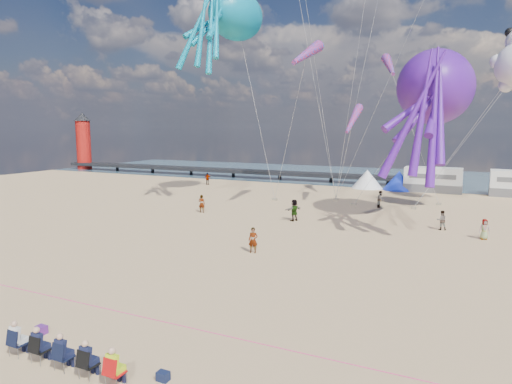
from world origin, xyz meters
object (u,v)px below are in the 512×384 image
(beachgoer_6, at_px, (484,229))
(cooler_navy, at_px, (163,376))
(standing_person, at_px, (253,240))
(motorhome_0, at_px, (433,180))
(sandbag_a, at_px, (275,199))
(windsock_mid, at_px, (389,66))
(beachgoer_5, at_px, (202,204))
(beachgoer_7, at_px, (442,220))
(sandbag_d, at_px, (439,204))
(windsock_left, at_px, (307,54))
(cooler_purple, at_px, (42,330))
(spectator_row, at_px, (64,351))
(sandbag_e, at_px, (336,199))
(beachgoer_1, at_px, (381,199))
(sandbag_c, at_px, (414,208))
(lighthouse, at_px, (84,145))
(kite_octopus_purple, at_px, (435,87))
(beachgoer_4, at_px, (294,210))
(kite_octopus_teal, at_px, (236,16))
(beachgoer_3, at_px, (208,179))
(windsock_right, at_px, (353,119))
(sandbag_b, at_px, (354,204))
(tent_blue, at_px, (399,180))
(tent_white, at_px, (367,179))

(beachgoer_6, bearing_deg, cooler_navy, -125.36)
(standing_person, bearing_deg, motorhome_0, 64.97)
(standing_person, relative_size, sandbag_a, 3.26)
(windsock_mid, bearing_deg, beachgoer_6, -74.20)
(beachgoer_5, relative_size, beachgoer_7, 1.10)
(sandbag_d, xyz_separation_m, windsock_left, (-11.00, -9.76, 14.23))
(cooler_purple, bearing_deg, beachgoer_5, 108.49)
(spectator_row, distance_m, sandbag_e, 37.93)
(beachgoer_5, bearing_deg, standing_person, 123.43)
(beachgoer_6, bearing_deg, beachgoer_1, 117.78)
(beachgoer_7, relative_size, sandbag_c, 3.04)
(lighthouse, height_order, kite_octopus_purple, kite_octopus_purple)
(beachgoer_4, height_order, windsock_left, windsock_left)
(beachgoer_1, bearing_deg, cooler_navy, -171.65)
(kite_octopus_teal, bearing_deg, beachgoer_5, -79.16)
(cooler_navy, bearing_deg, beachgoer_1, 89.68)
(beachgoer_7, xyz_separation_m, windsock_left, (-12.02, 2.25, 13.58))
(standing_person, relative_size, sandbag_c, 3.26)
(cooler_purple, xyz_separation_m, sandbag_d, (11.57, 37.97, -0.05))
(beachgoer_6, relative_size, windsock_mid, 0.29)
(sandbag_c, bearing_deg, beachgoer_3, 165.07)
(cooler_purple, relative_size, kite_octopus_teal, 0.03)
(cooler_navy, distance_m, beachgoer_3, 49.12)
(standing_person, relative_size, windsock_right, 0.31)
(spectator_row, relative_size, beachgoer_3, 3.68)
(sandbag_b, distance_m, windsock_mid, 14.51)
(tent_blue, xyz_separation_m, kite_octopus_teal, (-14.34, -16.53, 17.94))
(cooler_purple, relative_size, sandbag_e, 0.80)
(sandbag_c, height_order, kite_octopus_teal, kite_octopus_teal)
(sandbag_a, relative_size, kite_octopus_teal, 0.04)
(windsock_mid, bearing_deg, windsock_left, -141.15)
(standing_person, bearing_deg, beachgoer_1, 66.24)
(cooler_purple, height_order, sandbag_b, cooler_purple)
(beachgoer_3, bearing_deg, cooler_purple, 103.92)
(tent_white, bearing_deg, tent_blue, 0.00)
(motorhome_0, distance_m, windsock_left, 25.36)
(standing_person, xyz_separation_m, beachgoer_4, (-1.25, 10.44, 0.11))
(motorhome_0, relative_size, windsock_right, 1.26)
(sandbag_a, relative_size, sandbag_c, 1.00)
(lighthouse, height_order, sandbag_d, lighthouse)
(spectator_row, relative_size, cooler_navy, 16.05)
(tent_blue, relative_size, cooler_navy, 10.53)
(windsock_mid, bearing_deg, cooler_navy, -109.27)
(sandbag_b, bearing_deg, beachgoer_6, -40.40)
(sandbag_d, bearing_deg, beachgoer_4, -127.37)
(beachgoer_3, relative_size, kite_octopus_teal, 0.14)
(spectator_row, relative_size, standing_person, 3.75)
(tent_white, distance_m, sandbag_c, 15.48)
(cooler_purple, xyz_separation_m, sandbag_b, (3.80, 34.04, -0.05))
(beachgoer_4, height_order, sandbag_d, beachgoer_4)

